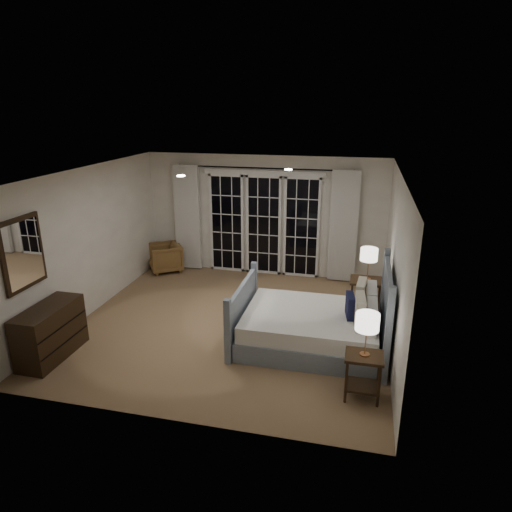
% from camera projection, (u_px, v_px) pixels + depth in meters
% --- Properties ---
extents(floor, '(5.00, 5.00, 0.00)m').
position_uv_depth(floor, '(232.00, 324.00, 7.59)').
color(floor, '#8F674D').
rests_on(floor, ground).
extents(ceiling, '(5.00, 5.00, 0.00)m').
position_uv_depth(ceiling, '(229.00, 173.00, 6.79)').
color(ceiling, white).
rests_on(ceiling, wall_back).
extents(wall_left, '(0.02, 5.00, 2.50)m').
position_uv_depth(wall_left, '(89.00, 242.00, 7.73)').
color(wall_left, white).
rests_on(wall_left, floor).
extents(wall_right, '(0.02, 5.00, 2.50)m').
position_uv_depth(wall_right, '(395.00, 265.00, 6.64)').
color(wall_right, white).
rests_on(wall_right, floor).
extents(wall_back, '(5.00, 0.02, 2.50)m').
position_uv_depth(wall_back, '(264.00, 216.00, 9.49)').
color(wall_back, white).
rests_on(wall_back, floor).
extents(wall_front, '(5.00, 0.02, 2.50)m').
position_uv_depth(wall_front, '(165.00, 323.00, 4.88)').
color(wall_front, white).
rests_on(wall_front, floor).
extents(french_doors, '(2.50, 0.04, 2.20)m').
position_uv_depth(french_doors, '(263.00, 224.00, 9.51)').
color(french_doors, black).
rests_on(french_doors, wall_back).
extents(curtain_rod, '(3.50, 0.03, 0.03)m').
position_uv_depth(curtain_rod, '(263.00, 168.00, 9.08)').
color(curtain_rod, black).
rests_on(curtain_rod, wall_back).
extents(curtain_left, '(0.55, 0.10, 2.25)m').
position_uv_depth(curtain_left, '(188.00, 218.00, 9.77)').
color(curtain_left, silver).
rests_on(curtain_left, curtain_rod).
extents(curtain_right, '(0.55, 0.10, 2.25)m').
position_uv_depth(curtain_right, '(344.00, 227.00, 9.06)').
color(curtain_right, silver).
rests_on(curtain_right, curtain_rod).
extents(downlight_a, '(0.12, 0.12, 0.01)m').
position_uv_depth(downlight_a, '(288.00, 170.00, 7.17)').
color(downlight_a, white).
rests_on(downlight_a, ceiling).
extents(downlight_b, '(0.12, 0.12, 0.01)m').
position_uv_depth(downlight_b, '(181.00, 176.00, 6.55)').
color(downlight_b, white).
rests_on(downlight_b, ceiling).
extents(bed, '(2.18, 1.56, 1.27)m').
position_uv_depth(bed, '(315.00, 326.00, 6.81)').
color(bed, gray).
rests_on(bed, floor).
extents(nightstand_left, '(0.46, 0.37, 0.60)m').
position_uv_depth(nightstand_left, '(363.00, 370.00, 5.57)').
color(nightstand_left, black).
rests_on(nightstand_left, floor).
extents(nightstand_right, '(0.54, 0.43, 0.70)m').
position_uv_depth(nightstand_right, '(366.00, 293.00, 7.63)').
color(nightstand_right, black).
rests_on(nightstand_right, floor).
extents(lamp_left, '(0.28, 0.28, 0.55)m').
position_uv_depth(lamp_left, '(367.00, 323.00, 5.36)').
color(lamp_left, '#B87B49').
rests_on(lamp_left, nightstand_left).
extents(lamp_right, '(0.28, 0.28, 0.55)m').
position_uv_depth(lamp_right, '(369.00, 255.00, 7.42)').
color(lamp_right, '#B87B49').
rests_on(lamp_right, nightstand_right).
extents(armchair, '(0.92, 0.91, 0.61)m').
position_uv_depth(armchair, '(165.00, 257.00, 9.88)').
color(armchair, brown).
rests_on(armchair, floor).
extents(dresser, '(0.46, 1.09, 0.77)m').
position_uv_depth(dresser, '(50.00, 332.00, 6.50)').
color(dresser, black).
rests_on(dresser, floor).
extents(mirror, '(0.05, 0.85, 1.00)m').
position_uv_depth(mirror, '(23.00, 253.00, 6.18)').
color(mirror, black).
rests_on(mirror, wall_left).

